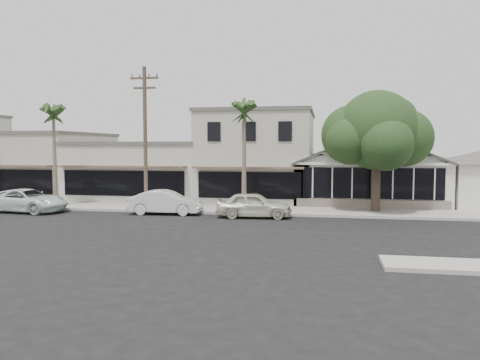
% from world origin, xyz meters
% --- Properties ---
extents(ground, '(140.00, 140.00, 0.00)m').
position_xyz_m(ground, '(0.00, 0.00, 0.00)').
color(ground, black).
rests_on(ground, ground).
extents(sidewalk_north, '(90.00, 3.50, 0.15)m').
position_xyz_m(sidewalk_north, '(-8.00, 6.75, 0.07)').
color(sidewalk_north, '#9E9991').
rests_on(sidewalk_north, ground).
extents(corner_shop, '(10.40, 8.60, 5.10)m').
position_xyz_m(corner_shop, '(5.00, 12.47, 2.62)').
color(corner_shop, white).
rests_on(corner_shop, ground).
extents(row_building_near, '(8.00, 10.00, 6.50)m').
position_xyz_m(row_building_near, '(-3.00, 13.50, 3.25)').
color(row_building_near, beige).
rests_on(row_building_near, ground).
extents(row_building_midnear, '(10.00, 10.00, 4.20)m').
position_xyz_m(row_building_midnear, '(-12.00, 13.50, 2.10)').
color(row_building_midnear, beige).
rests_on(row_building_midnear, ground).
extents(row_building_midfar, '(11.00, 10.00, 5.00)m').
position_xyz_m(row_building_midfar, '(-22.50, 13.50, 2.50)').
color(row_building_midfar, beige).
rests_on(row_building_midfar, ground).
extents(utility_pole, '(1.80, 0.24, 9.00)m').
position_xyz_m(utility_pole, '(-9.00, 5.20, 4.79)').
color(utility_pole, brown).
rests_on(utility_pole, ground).
extents(car_0, '(4.45, 2.06, 1.48)m').
position_xyz_m(car_0, '(-1.99, 4.09, 0.74)').
color(car_0, beige).
rests_on(car_0, ground).
extents(car_1, '(4.50, 1.80, 1.46)m').
position_xyz_m(car_1, '(-7.48, 4.48, 0.73)').
color(car_1, silver).
rests_on(car_1, ground).
extents(car_2, '(5.40, 2.86, 1.44)m').
position_xyz_m(car_2, '(-16.33, 3.78, 0.72)').
color(car_2, silver).
rests_on(car_2, ground).
extents(shade_tree, '(6.75, 6.10, 7.49)m').
position_xyz_m(shade_tree, '(5.02, 7.27, 4.93)').
color(shade_tree, '#403127').
rests_on(shade_tree, ground).
extents(palm_east, '(2.22, 2.22, 7.22)m').
position_xyz_m(palm_east, '(-2.87, 5.81, 6.19)').
color(palm_east, '#726651').
rests_on(palm_east, ground).
extents(palm_mid, '(2.21, 2.21, 7.23)m').
position_xyz_m(palm_mid, '(-15.65, 5.89, 6.21)').
color(palm_mid, '#726651').
rests_on(palm_mid, ground).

